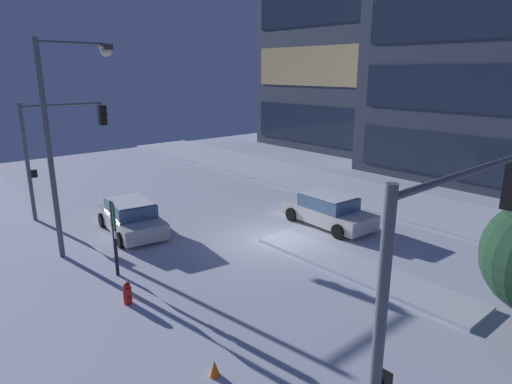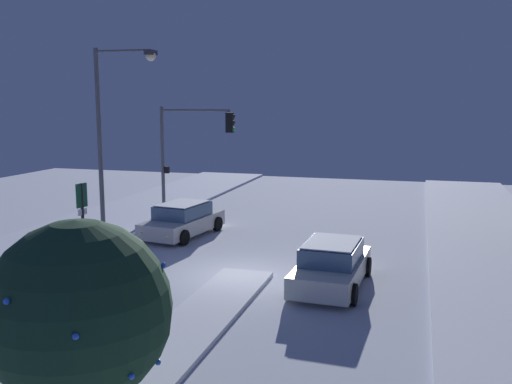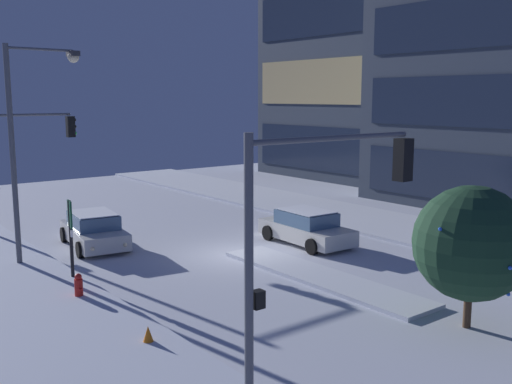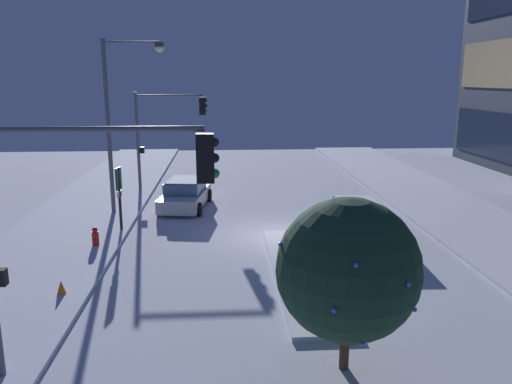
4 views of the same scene
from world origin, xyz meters
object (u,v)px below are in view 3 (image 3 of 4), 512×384
object	(u,v)px
car_near	(94,230)
construction_cone	(148,336)
parking_info_sign	(71,230)
traffic_light_corner_near_right	(323,212)
fire_hydrant	(79,287)
traffic_light_corner_near_left	(26,150)
car_far	(306,228)
decorated_tree_median	(471,243)
street_lamp_arched	(31,125)

from	to	relation	value
car_near	construction_cone	xyz separation A→B (m)	(10.57, -2.97, -0.44)
parking_info_sign	construction_cone	size ratio (longest dim) A/B	5.13
car_near	traffic_light_corner_near_right	bearing A→B (deg)	4.18
traffic_light_corner_near_right	fire_hydrant	distance (m)	9.64
traffic_light_corner_near_right	car_near	bearing A→B (deg)	86.08
construction_cone	traffic_light_corner_near_left	bearing A→B (deg)	173.79
car_far	decorated_tree_median	distance (m)	10.21
traffic_light_corner_near_left	fire_hydrant	xyz separation A→B (m)	(10.33, -1.68, -3.51)
car_near	construction_cone	size ratio (longest dim) A/B	8.69
traffic_light_corner_near_left	street_lamp_arched	size ratio (longest dim) A/B	0.70
traffic_light_corner_near_right	parking_info_sign	world-z (taller)	traffic_light_corner_near_right
traffic_light_corner_near_right	fire_hydrant	bearing A→B (deg)	103.05
traffic_light_corner_near_right	street_lamp_arched	xyz separation A→B (m)	(-13.80, -1.65, 1.36)
parking_info_sign	car_near	bearing A→B (deg)	68.85
fire_hydrant	car_far	bearing A→B (deg)	94.85
traffic_light_corner_near_left	street_lamp_arched	xyz separation A→B (m)	(5.27, -1.31, 1.38)
car_near	car_far	world-z (taller)	same
traffic_light_corner_near_right	decorated_tree_median	distance (m)	5.83
street_lamp_arched	traffic_light_corner_near_right	bearing A→B (deg)	-86.12
decorated_tree_median	car_near	bearing A→B (deg)	-162.76
decorated_tree_median	fire_hydrant	bearing A→B (deg)	-138.90
traffic_light_corner_near_right	street_lamp_arched	distance (m)	13.97
parking_info_sign	car_far	bearing A→B (deg)	3.60
street_lamp_arched	construction_cone	bearing A→B (deg)	-94.75
fire_hydrant	parking_info_sign	world-z (taller)	parking_info_sign
car_far	traffic_light_corner_near_right	xyz separation A→B (m)	(9.63, -8.49, 3.22)
street_lamp_arched	decorated_tree_median	size ratio (longest dim) A/B	2.06
traffic_light_corner_near_left	street_lamp_arched	bearing A→B (deg)	-103.99
traffic_light_corner_near_left	fire_hydrant	distance (m)	11.04
street_lamp_arched	parking_info_sign	bearing A→B (deg)	-88.89
street_lamp_arched	fire_hydrant	size ratio (longest dim) A/B	9.57
parking_info_sign	decorated_tree_median	world-z (taller)	decorated_tree_median
car_near	fire_hydrant	xyz separation A→B (m)	(6.08, -3.04, -0.30)
fire_hydrant	traffic_light_corner_near_right	bearing A→B (deg)	13.05
decorated_tree_median	construction_cone	xyz separation A→B (m)	(-4.27, -7.57, -2.12)
construction_cone	car_far	bearing A→B (deg)	117.28
street_lamp_arched	parking_info_sign	distance (m)	4.61
traffic_light_corner_near_left	street_lamp_arched	world-z (taller)	street_lamp_arched
fire_hydrant	parking_info_sign	size ratio (longest dim) A/B	0.30
traffic_light_corner_near_right	traffic_light_corner_near_left	bearing A→B (deg)	91.03
fire_hydrant	parking_info_sign	distance (m)	2.56
fire_hydrant	construction_cone	xyz separation A→B (m)	(4.49, 0.07, -0.14)
fire_hydrant	construction_cone	world-z (taller)	fire_hydrant
car_far	traffic_light_corner_near_left	xyz separation A→B (m)	(-9.44, -8.83, 3.21)
car_far	traffic_light_corner_near_right	bearing A→B (deg)	141.29
street_lamp_arched	parking_info_sign	size ratio (longest dim) A/B	2.91
car_far	construction_cone	distance (m)	11.76
car_near	car_far	distance (m)	9.10
traffic_light_corner_near_right	fire_hydrant	size ratio (longest dim) A/B	6.60
parking_info_sign	traffic_light_corner_near_right	bearing A→B (deg)	-72.08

